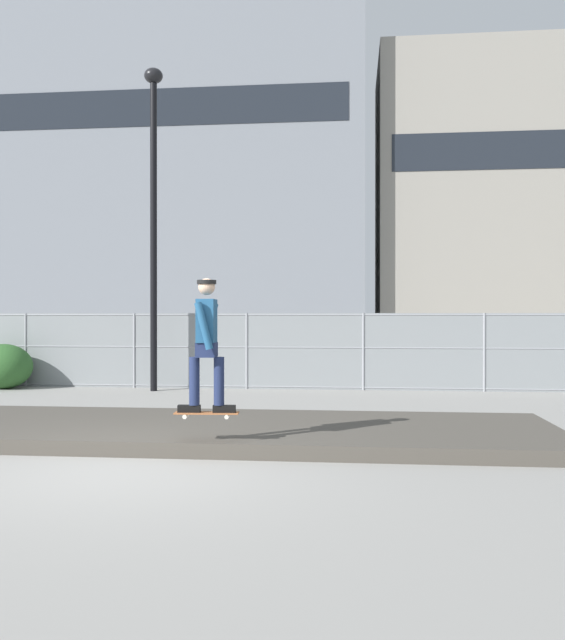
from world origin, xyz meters
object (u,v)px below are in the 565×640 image
skater (207,337)px  parked_car_near (134,348)px  skateboard (207,413)px  shrub_left (4,366)px  street_lamp (154,193)px  parked_car_mid (365,349)px

skater → parked_car_near: 12.06m
skateboard → shrub_left: size_ratio=0.57×
parked_car_near → shrub_left: bearing=-119.2°
parked_car_near → shrub_left: (-2.05, -3.67, -0.29)m
skateboard → parked_car_near: (-4.65, 11.10, 0.28)m
skater → parked_car_near: (-4.65, 11.10, -0.67)m
street_lamp → shrub_left: bearing=178.9°
parked_car_near → parked_car_mid: same height
skateboard → parked_car_near: parked_car_near is taller
street_lamp → parked_car_mid: street_lamp is taller
street_lamp → parked_car_mid: size_ratio=1.71×
skater → parked_car_mid: bearing=79.3°
skateboard → parked_car_mid: size_ratio=0.18×
parked_car_mid → skater: bearing=-100.7°
skateboard → skater: 0.95m
skateboard → skater: skater is taller
skater → parked_car_near: size_ratio=0.38×
skater → parked_car_mid: skater is taller
shrub_left → skater: bearing=-47.9°
parked_car_mid → street_lamp: bearing=-140.8°
skateboard → skater: bearing=116.6°
street_lamp → parked_car_near: 5.65m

